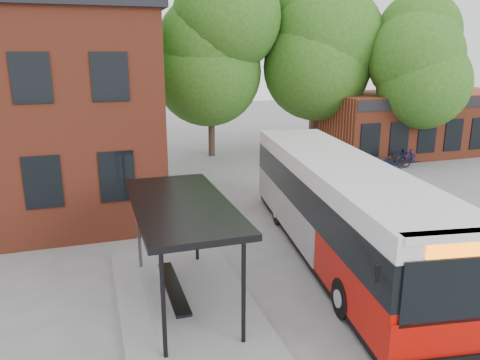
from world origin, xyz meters
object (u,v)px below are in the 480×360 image
object	(u,v)px
bicycle_7	(406,156)
bicycle_0	(353,169)
bicycle_1	(356,163)
bus_shelter	(183,253)
city_bus	(338,209)
bicycle_6	(397,160)
bicycle_3	(383,165)
bicycle_2	(357,163)
bicycle_4	(392,160)
bicycle_5	(396,162)

from	to	relation	value
bicycle_7	bicycle_0	bearing A→B (deg)	99.43
bicycle_7	bicycle_1	bearing A→B (deg)	90.38
bus_shelter	bicycle_7	world-z (taller)	bus_shelter
city_bus	bicycle_1	distance (m)	11.97
bicycle_6	bicycle_3	bearing A→B (deg)	118.35
bicycle_2	bicycle_7	world-z (taller)	bicycle_7
bicycle_1	bicycle_4	distance (m)	2.51
bicycle_3	bicycle_7	size ratio (longest dim) A/B	0.98
bicycle_0	bicycle_2	distance (m)	1.41
bicycle_0	bicycle_2	bearing A→B (deg)	-22.95
city_bus	bicycle_5	bearing A→B (deg)	54.38
city_bus	bicycle_3	world-z (taller)	city_bus
bicycle_5	bicycle_2	bearing A→B (deg)	67.45
bus_shelter	bicycle_5	size ratio (longest dim) A/B	4.77
bus_shelter	bicycle_6	bearing A→B (deg)	36.95
bicycle_1	bicycle_0	bearing A→B (deg)	150.65
bicycle_4	bicycle_7	bearing A→B (deg)	-74.08
bicycle_3	bicycle_7	world-z (taller)	bicycle_7
bicycle_5	bicycle_7	distance (m)	1.68
city_bus	bicycle_1	xyz separation A→B (m)	(6.75, 9.81, -1.15)
bicycle_1	bicycle_6	xyz separation A→B (m)	(2.69, -0.10, 0.03)
bicycle_3	bicycle_6	distance (m)	1.66
city_bus	bicycle_2	world-z (taller)	city_bus
bicycle_1	bicycle_5	bearing A→B (deg)	-88.05
bicycle_3	bicycle_5	xyz separation A→B (m)	(1.27, 0.51, -0.03)
bicycle_4	bicycle_5	size ratio (longest dim) A/B	1.21
bicycle_0	bicycle_3	world-z (taller)	bicycle_3
bicycle_1	bicycle_4	bearing A→B (deg)	-77.69
bicycle_6	city_bus	bearing A→B (deg)	137.15
bicycle_3	bicycle_5	world-z (taller)	bicycle_3
bicycle_5	bicycle_1	bearing A→B (deg)	72.57
bicycle_7	bicycle_4	bearing A→B (deg)	101.25
bicycle_0	bicycle_1	xyz separation A→B (m)	(0.72, 0.88, 0.07)
bicycle_4	bicycle_6	world-z (taller)	bicycle_6
bicycle_1	bicycle_6	bearing A→B (deg)	-82.30
bicycle_7	bicycle_5	bearing A→B (deg)	115.53
bus_shelter	bicycle_3	distance (m)	17.03
bus_shelter	city_bus	bearing A→B (deg)	15.27
bicycle_0	bicycle_4	xyz separation A→B (m)	(3.22, 0.99, 0.06)
bicycle_0	bicycle_6	xyz separation A→B (m)	(3.41, 0.78, 0.10)
bicycle_5	bicycle_6	bearing A→B (deg)	-50.81
bicycle_0	bicycle_3	distance (m)	1.93
city_bus	bicycle_1	world-z (taller)	city_bus
city_bus	bicycle_3	distance (m)	12.05
bicycle_3	bicycle_6	xyz separation A→B (m)	(1.48, 0.76, 0.04)
city_bus	bicycle_0	distance (m)	10.85
city_bus	bicycle_6	distance (m)	13.60
bus_shelter	bicycle_7	size ratio (longest dim) A/B	4.41
bicycle_1	bicycle_6	size ratio (longest dim) A/B	0.82
bus_shelter	bicycle_0	size ratio (longest dim) A/B	4.57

